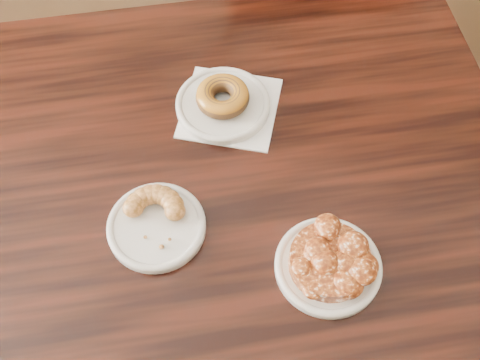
# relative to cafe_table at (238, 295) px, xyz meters

# --- Properties ---
(cafe_table) EXTENTS (1.22, 1.22, 0.75)m
(cafe_table) POSITION_rel_cafe_table_xyz_m (0.00, 0.00, 0.00)
(cafe_table) COLOR black
(cafe_table) RESTS_ON floor
(chair_far) EXTENTS (0.57, 0.57, 0.90)m
(chair_far) POSITION_rel_cafe_table_xyz_m (0.10, 0.83, 0.08)
(chair_far) COLOR black
(chair_far) RESTS_ON floor
(napkin) EXTENTS (0.18, 0.18, 0.00)m
(napkin) POSITION_rel_cafe_table_xyz_m (-0.03, 0.21, 0.38)
(napkin) COLOR white
(napkin) RESTS_ON cafe_table
(plate_donut) EXTENTS (0.17, 0.17, 0.01)m
(plate_donut) POSITION_rel_cafe_table_xyz_m (-0.04, 0.21, 0.39)
(plate_donut) COLOR silver
(plate_donut) RESTS_ON napkin
(plate_cruller) EXTENTS (0.16, 0.16, 0.01)m
(plate_cruller) POSITION_rel_cafe_table_xyz_m (-0.13, -0.04, 0.38)
(plate_cruller) COLOR silver
(plate_cruller) RESTS_ON cafe_table
(plate_fritter) EXTENTS (0.16, 0.16, 0.01)m
(plate_fritter) POSITION_rel_cafe_table_xyz_m (0.15, -0.09, 0.38)
(plate_fritter) COLOR silver
(plate_fritter) RESTS_ON cafe_table
(glazed_donut) EXTENTS (0.10, 0.10, 0.03)m
(glazed_donut) POSITION_rel_cafe_table_xyz_m (-0.04, 0.21, 0.41)
(glazed_donut) COLOR #955B15
(glazed_donut) RESTS_ON plate_donut
(apple_fritter) EXTENTS (0.17, 0.17, 0.04)m
(apple_fritter) POSITION_rel_cafe_table_xyz_m (0.15, -0.09, 0.41)
(apple_fritter) COLOR #491807
(apple_fritter) RESTS_ON plate_fritter
(cruller_fragment) EXTENTS (0.11, 0.11, 0.03)m
(cruller_fragment) POSITION_rel_cafe_table_xyz_m (-0.13, -0.04, 0.40)
(cruller_fragment) COLOR brown
(cruller_fragment) RESTS_ON plate_cruller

